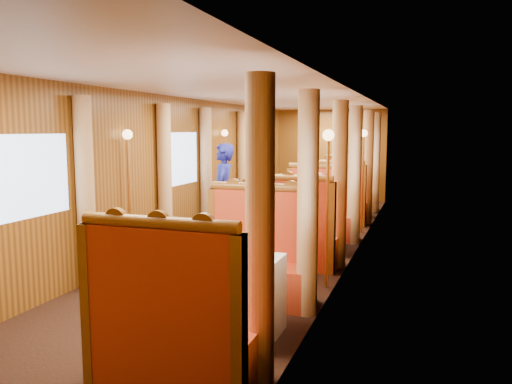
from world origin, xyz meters
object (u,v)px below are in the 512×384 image
at_px(fruit_plate, 252,262).
at_px(banquette_near_aft, 257,264).
at_px(tea_tray, 211,258).
at_px(teapot_back, 215,248).
at_px(passenger, 318,199).
at_px(banquette_near_fwd, 171,332).
at_px(steward, 223,194).
at_px(rose_vase_far, 343,175).
at_px(banquette_far_aft, 349,192).
at_px(rose_vase_mid, 307,194).
at_px(table_far, 342,199).
at_px(table_mid, 307,228).
at_px(banquette_mid_aft, 320,215).
at_px(table_near, 223,296).
at_px(teapot_left, 202,251).
at_px(teapot_right, 217,253).
at_px(banquette_mid_fwd, 291,238).
at_px(banquette_far_fwd, 335,204).

bearing_deg(fruit_plate, banquette_near_aft, 106.31).
bearing_deg(tea_tray, fruit_plate, -5.73).
height_order(teapot_back, passenger, passenger).
relative_size(banquette_near_fwd, steward, 0.78).
bearing_deg(fruit_plate, rose_vase_far, 92.61).
bearing_deg(passenger, tea_tray, -91.04).
distance_m(banquette_far_aft, teapot_back, 7.93).
height_order(fruit_plate, rose_vase_mid, rose_vase_mid).
distance_m(table_far, teapot_back, 6.92).
bearing_deg(table_mid, rose_vase_mid, 114.51).
distance_m(banquette_near_aft, banquette_far_aft, 7.00).
xyz_separation_m(banquette_mid_aft, steward, (-1.51, -0.90, 0.43)).
relative_size(table_near, teapot_left, 5.59).
height_order(table_near, banquette_near_fwd, banquette_near_fwd).
relative_size(table_mid, teapot_right, 6.34).
distance_m(banquette_mid_aft, steward, 1.81).
bearing_deg(banquette_mid_fwd, steward, 143.23).
bearing_deg(table_near, rose_vase_far, 89.93).
bearing_deg(banquette_far_fwd, teapot_right, -90.22).
distance_m(teapot_left, fruit_plate, 0.50).
height_order(table_mid, rose_vase_far, rose_vase_far).
bearing_deg(banquette_far_aft, banquette_mid_aft, -90.00).
distance_m(fruit_plate, rose_vase_far, 7.12).
xyz_separation_m(banquette_far_fwd, rose_vase_far, (0.01, 1.00, 0.50)).
bearing_deg(banquette_far_aft, banquette_far_fwd, -90.00).
relative_size(banquette_far_fwd, tea_tray, 3.94).
height_order(banquette_far_aft, teapot_right, banquette_far_aft).
height_order(banquette_far_fwd, banquette_far_aft, same).
distance_m(table_far, rose_vase_far, 0.55).
bearing_deg(fruit_plate, teapot_left, 178.78).
height_order(tea_tray, rose_vase_mid, rose_vase_mid).
distance_m(banquette_mid_aft, rose_vase_mid, 1.10).
distance_m(banquette_far_fwd, tea_tray, 6.08).
xyz_separation_m(banquette_near_fwd, rose_vase_mid, (-0.02, 4.55, 0.50)).
relative_size(teapot_back, rose_vase_mid, 0.43).
height_order(table_near, table_mid, same).
distance_m(banquette_mid_fwd, teapot_left, 2.63).
xyz_separation_m(banquette_mid_fwd, banquette_far_fwd, (0.00, 3.50, 0.00)).
height_order(banquette_near_fwd, table_far, banquette_near_fwd).
bearing_deg(banquette_near_fwd, banquette_near_aft, 90.00).
relative_size(banquette_far_aft, fruit_plate, 6.21).
height_order(table_mid, rose_vase_mid, rose_vase_mid).
bearing_deg(banquette_near_aft, rose_vase_far, 89.92).
xyz_separation_m(tea_tray, steward, (-1.43, 3.70, 0.10)).
relative_size(banquette_near_fwd, passenger, 1.76).
xyz_separation_m(table_near, banquette_far_fwd, (0.00, 5.99, 0.05)).
xyz_separation_m(fruit_plate, rose_vase_mid, (-0.35, 3.66, 0.16)).
distance_m(teapot_left, teapot_right, 0.14).
relative_size(banquette_near_fwd, banquette_far_aft, 1.00).
bearing_deg(banquette_far_fwd, banquette_mid_aft, -90.00).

